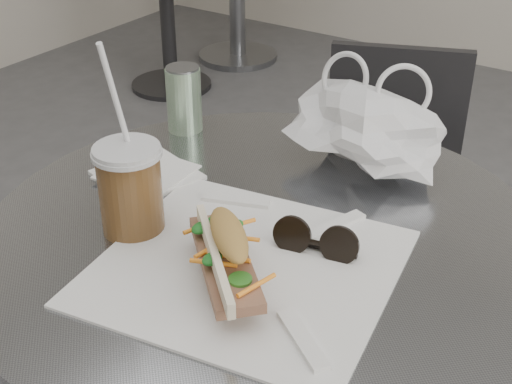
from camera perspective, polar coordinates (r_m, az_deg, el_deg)
The scene contains 10 objects.
cafe_table at distance 1.12m, azimuth 0.61°, elevation -14.74°, with size 0.76×0.76×0.74m.
chair_far at distance 1.67m, azimuth 10.07°, elevation -3.79°, with size 0.42×0.44×0.75m.
bg_chair at distance 3.26m, azimuth -7.73°, elevation 13.91°, with size 0.41×0.44×0.78m.
sandwich_paper at distance 0.87m, azimuth -0.80°, elevation -6.02°, with size 0.35×0.33×0.00m, color white.
banh_mi at distance 0.83m, azimuth -2.36°, elevation -5.16°, with size 0.23×0.23×0.08m.
iced_coffee at distance 0.93m, azimuth -10.04°, elevation 0.36°, with size 0.09×0.09×0.26m.
sunglasses at distance 0.89m, azimuth 4.81°, elevation -4.01°, with size 0.11×0.04×0.05m.
plastic_bag at distance 1.10m, azimuth 8.63°, elevation 5.07°, with size 0.24×0.18×0.12m, color silver, non-canonical shape.
napkin_stack at distance 1.08m, azimuth -8.72°, elevation 1.42°, with size 0.16×0.16×0.01m.
drink_can at distance 1.20m, azimuth -5.79°, elevation 7.42°, with size 0.06×0.06×0.11m.
Camera 1 is at (0.43, -0.46, 1.26)m, focal length 50.00 mm.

